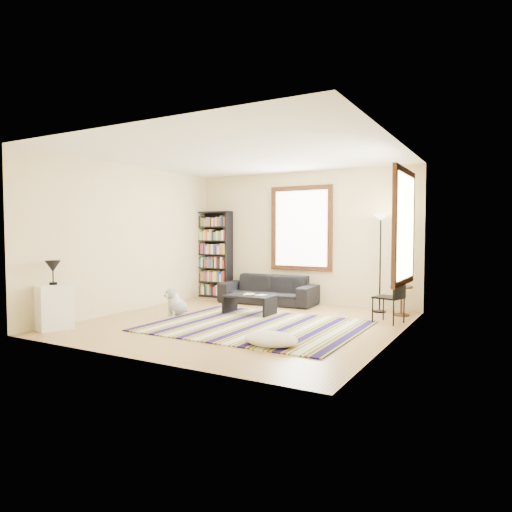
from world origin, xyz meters
The scene contains 21 objects.
floor centered at (0.00, 0.00, -0.05)m, with size 5.00×5.00×0.10m, color tan.
ceiling centered at (0.00, 0.00, 2.85)m, with size 5.00×5.00×0.10m, color white.
wall_back centered at (0.00, 2.55, 1.40)m, with size 5.00×0.10×2.80m, color #CFC08B.
wall_front centered at (0.00, -2.55, 1.40)m, with size 5.00×0.10×2.80m, color #CFC08B.
wall_left centered at (-2.55, 0.00, 1.40)m, with size 0.10×5.00×2.80m, color #CFC08B.
wall_right centered at (2.55, 0.00, 1.40)m, with size 0.10×5.00×2.80m, color #CFC08B.
window_back centered at (0.00, 2.47, 1.60)m, with size 1.20×0.06×1.60m, color white.
window_right centered at (2.47, 0.80, 1.60)m, with size 0.06×1.20×1.60m, color white.
rug centered at (0.35, -0.14, 0.01)m, with size 3.27×2.62×0.02m, color #150D45.
sofa centered at (-0.58, 2.05, 0.30)m, with size 0.80×2.06×0.60m, color black.
bookshelf centered at (-2.17, 2.32, 1.00)m, with size 0.90×0.30×2.00m, color black.
coffee_table centered at (-0.27, 0.74, 0.18)m, with size 0.90×0.50×0.36m, color black.
book_a centered at (-0.37, 0.74, 0.37)m, with size 0.22×0.17×0.02m, color beige.
book_b centered at (-0.12, 0.79, 0.37)m, with size 0.15×0.20×0.02m, color beige.
floor_cushion centered at (1.16, -1.15, 0.09)m, with size 0.75×0.57×0.19m, color beige.
floor_lamp centered at (1.76, 2.15, 0.93)m, with size 0.30×0.30×1.86m, color black, non-canonical shape.
side_table centered at (2.20, 1.98, 0.27)m, with size 0.40×0.40×0.54m, color #432410.
folding_chair centered at (2.15, 1.19, 0.43)m, with size 0.42×0.40×0.86m, color black.
white_cabinet centered at (-2.30, -1.87, 0.35)m, with size 0.38×0.50×0.70m, color white.
table_lamp centered at (-2.30, -1.87, 0.89)m, with size 0.24×0.24×0.38m, color black, non-canonical shape.
dog centered at (-1.39, 0.04, 0.25)m, with size 0.36×0.50×0.50m, color #ABABAB, non-canonical shape.
Camera 1 is at (3.92, -6.48, 1.52)m, focal length 32.00 mm.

